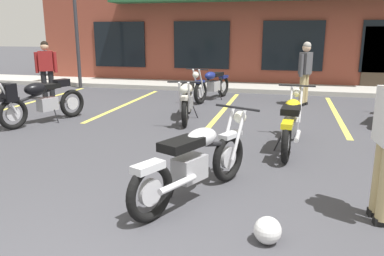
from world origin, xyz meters
name	(u,v)px	position (x,y,z in m)	size (l,w,h in m)	color
ground_plane	(184,156)	(0.00, 3.65, 0.00)	(80.00, 80.00, 0.00)	#3D3D42
sidewalk_kerb	(242,87)	(0.00, 11.26, 0.07)	(22.00, 1.80, 0.14)	#A8A59E
brick_storefront_building	(254,32)	(0.00, 14.89, 1.91)	(16.21, 6.55, 3.81)	brown
painted_stall_lines	(225,108)	(0.00, 7.66, 0.00)	(10.97, 4.80, 0.01)	#DBCC4C
motorcycle_foreground_classic	(195,161)	(0.55, 2.14, 0.46)	(1.17, 1.97, 0.98)	black
motorcycle_red_sportbike	(39,99)	(-3.57, 5.03, 0.53)	(1.07, 2.01, 0.98)	black
motorcycle_black_cruiser	(187,99)	(-0.62, 6.19, 0.46)	(0.81, 2.09, 0.98)	black
motorcycle_silver_naked	(212,84)	(-0.57, 8.82, 0.46)	(0.90, 2.06, 0.98)	black
motorcycle_orange_scrambler	(291,122)	(1.64, 4.44, 0.46)	(0.67, 2.11, 0.98)	black
person_by_back_row	(305,70)	(1.96, 8.64, 0.95)	(0.39, 0.58, 1.68)	black
person_near_building	(46,67)	(-5.16, 7.69, 0.95)	(0.58, 0.40, 1.68)	black
helmet_on_pavement	(268,230)	(1.45, 1.33, 0.13)	(0.26, 0.26, 0.26)	silver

